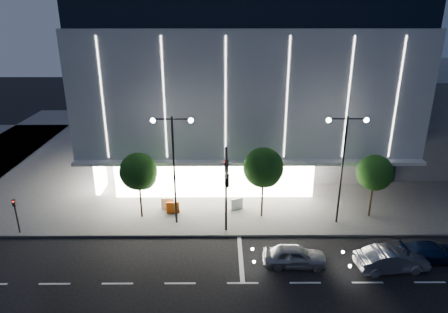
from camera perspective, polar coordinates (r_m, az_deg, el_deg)
ground at (r=27.91m, az=-1.74°, el=-15.74°), size 160.00×160.00×0.00m
sidewalk_museum at (r=49.52m, az=4.67°, el=1.03°), size 70.00×40.00×0.15m
museum at (r=45.46m, az=2.60°, el=11.30°), size 30.00×25.80×18.00m
annex_building at (r=54.20m, az=27.67°, el=5.88°), size 16.00×20.00×10.00m
traffic_mast at (r=28.28m, az=0.33°, el=-3.43°), size 0.33×5.89×7.07m
street_lamp_west at (r=30.62m, az=-7.23°, el=0.18°), size 3.16×0.36×9.00m
street_lamp_east at (r=31.80m, az=16.72°, el=0.23°), size 3.16×0.36×9.00m
ped_signal_far at (r=34.47m, az=-27.59°, el=-7.11°), size 0.22×0.24×3.00m
tree_left at (r=32.74m, az=-12.06°, el=-2.37°), size 3.02×3.02×5.72m
tree_mid at (r=32.11m, az=5.66°, el=-1.88°), size 3.25×3.25×6.15m
tree_right at (r=34.41m, az=20.73°, el=-2.42°), size 2.91×2.91×5.51m
car_lead at (r=28.22m, az=10.09°, el=-13.81°), size 4.39×1.90×1.48m
car_second at (r=29.58m, az=22.80°, el=-13.40°), size 4.94×2.22×1.57m
car_third at (r=31.81m, az=27.57°, el=-12.00°), size 4.48×1.92×1.29m
barrier_b at (r=35.04m, az=-8.04°, el=-6.62°), size 1.11×0.31×1.00m
barrier_c at (r=34.27m, az=-7.31°, el=-7.24°), size 1.12×0.36×1.00m
barrier_d at (r=34.66m, az=1.80°, el=-6.74°), size 1.11×0.66×1.00m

